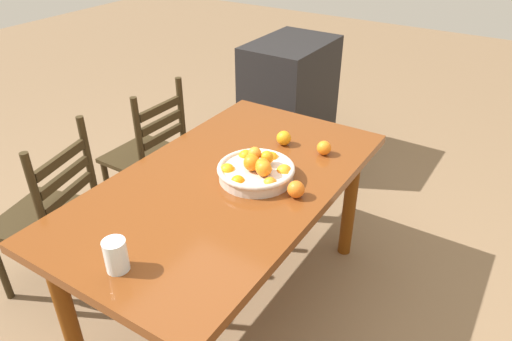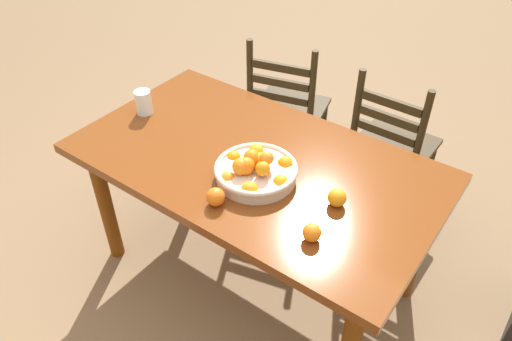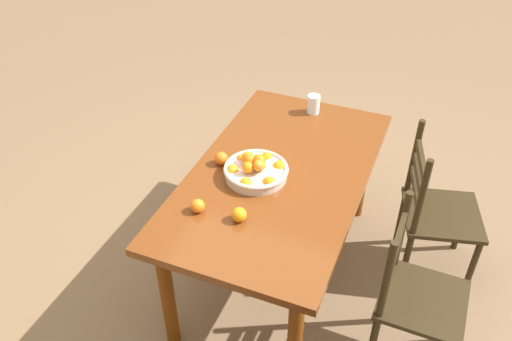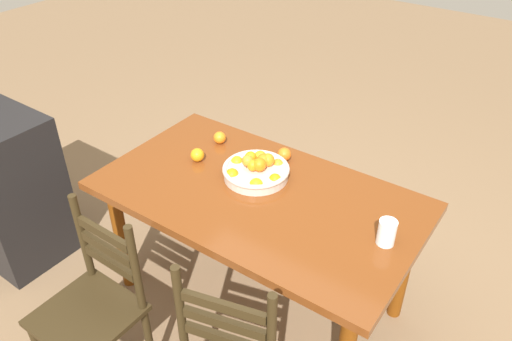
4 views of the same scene
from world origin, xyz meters
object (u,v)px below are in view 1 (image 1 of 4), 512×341
Objects in this scene: dining_table at (227,198)px; chair_near_window at (52,217)px; fruit_bowl at (256,170)px; orange_loose_2 at (284,138)px; drinking_glass at (116,255)px; orange_loose_0 at (296,189)px; cabinet at (289,102)px; orange_loose_1 at (324,148)px; chair_by_cabinet at (150,158)px.

chair_near_window is at bearing 113.77° from dining_table.
fruit_bowl reaches higher than orange_loose_2.
drinking_glass is at bearing -178.45° from dining_table.
fruit_bowl is 4.69× the size of orange_loose_0.
orange_loose_1 is at bearing -143.58° from cabinet.
cabinet is (1.17, -0.29, 0.00)m from chair_by_cabinet.
orange_loose_0 is (-1.44, -0.81, 0.32)m from cabinet.
orange_loose_1 is (0.39, 0.06, -0.00)m from orange_loose_0.
orange_loose_1 is (0.12, -1.05, 0.32)m from chair_by_cabinet.
cabinet is at bearing 35.66° from orange_loose_1.
orange_loose_1 is (0.35, -0.15, -0.01)m from fruit_bowl.
cabinet is 12.61× the size of orange_loose_0.
orange_loose_0 is at bearing -98.82° from fruit_bowl.
dining_table is at bearing 1.55° from drinking_glass.
chair_by_cabinet reaches higher than chair_near_window.
cabinet reaches higher than orange_loose_2.
chair_by_cabinet is 1.02× the size of cabinet.
cabinet is at bearing 23.18° from fruit_bowl.
orange_loose_1 is at bearing 97.20° from chair_by_cabinet.
fruit_bowl is 0.73m from drinking_glass.
dining_table is at bearing 173.47° from orange_loose_2.
chair_by_cabinet is 1.30m from drinking_glass.
orange_loose_0 is (0.40, -1.12, 0.33)m from chair_near_window.
dining_table is 0.19m from fruit_bowl.
orange_loose_0 is at bearing -144.32° from orange_loose_2.
fruit_bowl is at bearing 156.52° from orange_loose_1.
orange_loose_2 is at bearing 97.69° from chair_by_cabinet.
drinking_glass is at bearing 173.28° from fruit_bowl.
fruit_bowl reaches higher than drinking_glass.
fruit_bowl is 4.71× the size of orange_loose_2.
drinking_glass is at bearing -165.60° from cabinet.
orange_loose_2 is (0.77, -0.85, 0.33)m from chair_near_window.
drinking_glass is (-0.96, -0.81, 0.34)m from chair_by_cabinet.
orange_loose_1 is at bearing 8.46° from orange_loose_0.
chair_by_cabinet reaches higher than drinking_glass.
drinking_glass reaches higher than orange_loose_0.
chair_near_window is 1.87m from cabinet.
orange_loose_0 is at bearing 95.49° from chair_near_window.
chair_near_window is 1.06m from fruit_bowl.
chair_near_window is 0.67m from chair_by_cabinet.
cabinet is 13.30× the size of orange_loose_1.
orange_loose_2 is (0.42, -0.05, 0.13)m from dining_table.
fruit_bowl is 0.34m from orange_loose_2.
cabinet reaches higher than drinking_glass.
chair_near_window is at bearing 109.78° from orange_loose_0.
chair_near_window reaches higher than dining_table.
fruit_bowl is at bearing 81.18° from orange_loose_0.
fruit_bowl is at bearing 101.30° from chair_near_window.
chair_by_cabinet is at bearing 96.87° from orange_loose_2.
chair_near_window is at bearing -0.39° from chair_by_cabinet.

